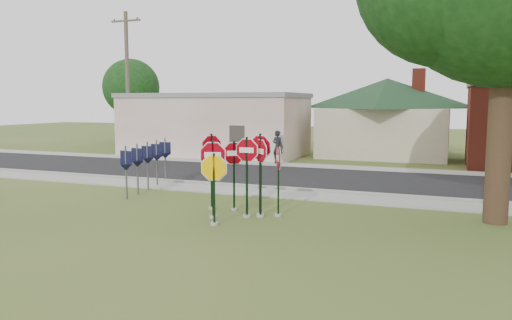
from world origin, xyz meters
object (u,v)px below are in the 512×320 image
at_px(stop_sign_yellow, 214,180).
at_px(pedestrian, 278,147).
at_px(stop_sign_center, 247,166).
at_px(utility_pole_near, 128,82).
at_px(stop_sign_left, 213,168).

distance_m(stop_sign_yellow, pedestrian, 14.55).
bearing_deg(stop_sign_center, stop_sign_yellow, -111.73).
bearing_deg(pedestrian, utility_pole_near, 14.62).
height_order(stop_sign_left, utility_pole_near, utility_pole_near).
height_order(stop_sign_center, stop_sign_left, stop_sign_center).
distance_m(utility_pole_near, pedestrian, 11.55).
distance_m(stop_sign_yellow, stop_sign_left, 0.92).
distance_m(stop_sign_center, stop_sign_left, 1.06).
height_order(stop_sign_center, utility_pole_near, utility_pole_near).
xyz_separation_m(stop_sign_left, utility_pole_near, (-13.36, 14.25, 3.38)).
bearing_deg(stop_sign_left, utility_pole_near, 133.15).
bearing_deg(stop_sign_yellow, utility_pole_near, 132.52).
distance_m(stop_sign_left, utility_pole_near, 19.82).
xyz_separation_m(stop_sign_center, pedestrian, (-3.46, 12.97, -0.60)).
xyz_separation_m(stop_sign_left, pedestrian, (-2.53, 13.47, -0.56)).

